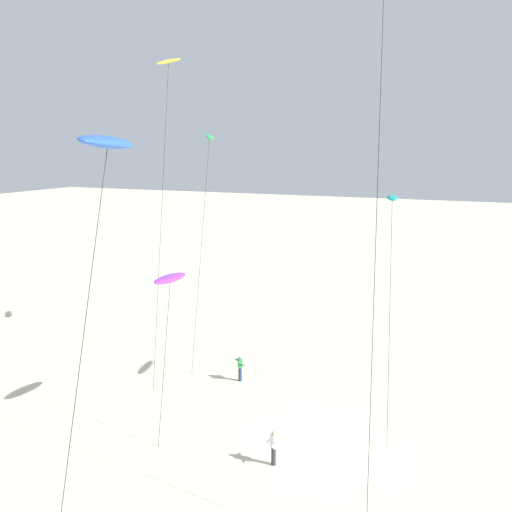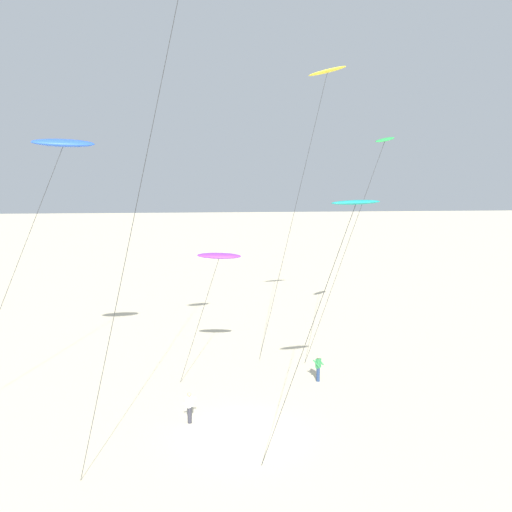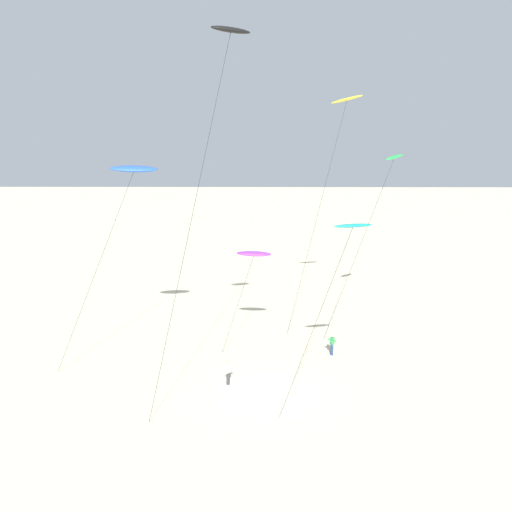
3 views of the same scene
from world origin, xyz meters
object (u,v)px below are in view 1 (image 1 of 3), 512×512
kite_blue (107,144)px  kite_yellow (168,66)px  kite_purple (170,279)px  kite_flyer_nearest (240,367)px  kite_flyer_middle (274,447)px  kite_green (209,142)px  kite_teal (392,201)px

kite_blue → kite_yellow: bearing=24.8°
kite_blue → kite_purple: bearing=19.8°
kite_yellow → kite_flyer_nearest: kite_yellow is taller
kite_blue → kite_flyer_middle: (6.55, -3.31, -13.51)m
kite_flyer_middle → kite_yellow: bearing=49.5°
kite_flyer_nearest → kite_blue: bearing=-172.4°
kite_green → kite_purple: size_ratio=1.89×
kite_yellow → kite_purple: kite_yellow is taller
kite_yellow → kite_teal: bearing=-95.7°
kite_teal → kite_blue: kite_blue is taller
kite_green → kite_flyer_middle: size_ratio=9.12×
kite_blue → kite_green: size_ratio=0.97×
kite_purple → kite_flyer_nearest: bearing=-9.8°
kite_green → kite_flyer_nearest: bearing=-137.7°
kite_flyer_nearest → kite_flyer_middle: (-7.74, -5.23, 0.00)m
kite_yellow → kite_green: kite_yellow is taller
kite_yellow → kite_flyer_middle: size_ratio=11.87×
kite_yellow → kite_green: 5.93m
kite_blue → kite_flyer_nearest: (14.30, 1.92, -13.51)m
kite_flyer_nearest → kite_purple: bearing=170.2°
kite_purple → kite_flyer_middle: bearing=-105.1°
kite_flyer_nearest → kite_flyer_middle: bearing=-146.0°
kite_purple → kite_flyer_nearest: kite_purple is taller
kite_green → kite_teal: bearing=-111.2°
kite_purple → kite_yellow: bearing=30.1°
kite_teal → kite_flyer_nearest: 13.82m
kite_teal → kite_flyer_middle: bearing=154.7°
kite_green → kite_flyer_nearest: (-4.96, -4.52, -13.68)m
kite_yellow → kite_teal: 16.00m
kite_teal → kite_green: bearing=68.8°
kite_green → kite_yellow: bearing=169.0°
kite_teal → kite_flyer_nearest: bearing=88.7°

